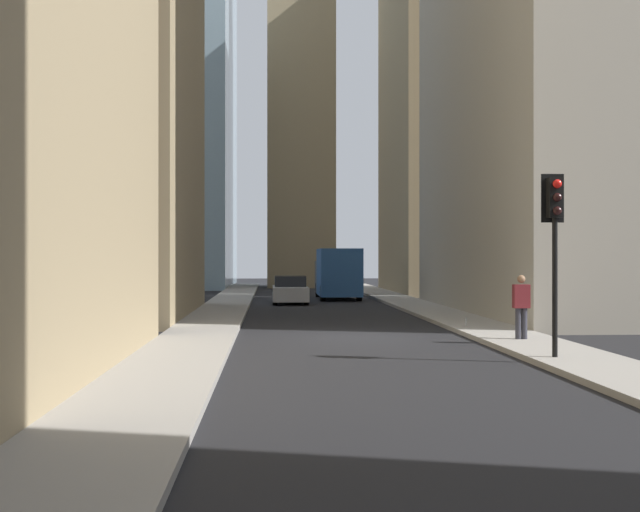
# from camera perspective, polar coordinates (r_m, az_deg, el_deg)

# --- Properties ---
(ground_plane) EXTENTS (135.00, 135.00, 0.00)m
(ground_plane) POSITION_cam_1_polar(r_m,az_deg,el_deg) (24.68, 2.17, -5.61)
(ground_plane) COLOR black
(sidewalk_right) EXTENTS (90.00, 2.20, 0.14)m
(sidewalk_right) POSITION_cam_1_polar(r_m,az_deg,el_deg) (24.65, -8.35, -5.46)
(sidewalk_right) COLOR gray
(sidewalk_right) RESTS_ON ground_plane
(sidewalk_left) EXTENTS (90.00, 2.20, 0.14)m
(sidewalk_left) POSITION_cam_1_polar(r_m,az_deg,el_deg) (25.50, 12.33, -5.27)
(sidewalk_left) COLOR gray
(sidewalk_left) RESTS_ON ground_plane
(building_left_far) EXTENTS (13.58, 10.50, 26.74)m
(building_left_far) POSITION_cam_1_polar(r_m,az_deg,el_deg) (57.00, 10.02, 11.06)
(building_left_far) COLOR #9E8966
(building_left_far) RESTS_ON ground_plane
(building_right_midfar) EXTENTS (13.78, 10.50, 24.13)m
(building_right_midfar) POSITION_cam_1_polar(r_m,az_deg,el_deg) (35.82, -17.17, 15.63)
(building_right_midfar) COLOR #9E8966
(building_right_midfar) RESTS_ON ground_plane
(church_spire) EXTENTS (5.77, 5.77, 39.15)m
(church_spire) POSITION_cam_1_polar(r_m,az_deg,el_deg) (67.89, -1.35, 15.36)
(church_spire) COLOR #9E8966
(church_spire) RESTS_ON ground_plane
(delivery_truck) EXTENTS (6.46, 2.25, 2.84)m
(delivery_truck) POSITION_cam_1_polar(r_m,az_deg,el_deg) (47.02, 1.22, -1.20)
(delivery_truck) COLOR #285699
(delivery_truck) RESTS_ON ground_plane
(sedan_silver) EXTENTS (4.30, 1.78, 1.42)m
(sedan_silver) POSITION_cam_1_polar(r_m,az_deg,el_deg) (42.38, -2.07, -2.40)
(sedan_silver) COLOR #B7BABF
(sedan_silver) RESTS_ON ground_plane
(traffic_light_foreground) EXTENTS (0.43, 0.52, 4.13)m
(traffic_light_foreground) POSITION_cam_1_polar(r_m,az_deg,el_deg) (19.31, 15.87, 2.27)
(traffic_light_foreground) COLOR black
(traffic_light_foreground) RESTS_ON sidewalk_left
(pedestrian) EXTENTS (0.26, 0.44, 1.75)m
(pedestrian) POSITION_cam_1_polar(r_m,az_deg,el_deg) (23.33, 13.69, -3.23)
(pedestrian) COLOR #33333D
(pedestrian) RESTS_ON sidewalk_left
(discarded_bottle) EXTENTS (0.07, 0.07, 0.27)m
(discarded_bottle) POSITION_cam_1_polar(r_m,az_deg,el_deg) (27.44, 10.02, -4.53)
(discarded_bottle) COLOR #999EA3
(discarded_bottle) RESTS_ON sidewalk_left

